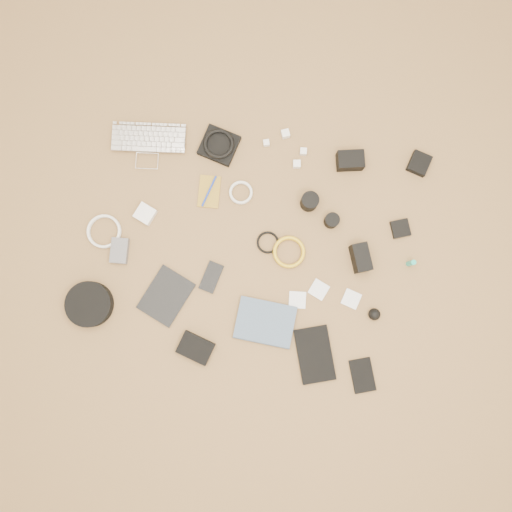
% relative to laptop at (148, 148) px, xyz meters
% --- Properties ---
extents(room_shell, '(4.04, 4.04, 2.58)m').
position_rel_laptop_xyz_m(room_shell, '(0.51, -0.36, 1.24)').
color(room_shell, olive).
rests_on(room_shell, ground).
extents(laptop, '(0.36, 0.27, 0.03)m').
position_rel_laptop_xyz_m(laptop, '(0.00, 0.00, 0.00)').
color(laptop, silver).
rests_on(laptop, ground).
extents(headphone_pouch, '(0.18, 0.18, 0.03)m').
position_rel_laptop_xyz_m(headphone_pouch, '(0.31, 0.07, 0.00)').
color(headphone_pouch, black).
rests_on(headphone_pouch, ground).
extents(headphones, '(0.18, 0.18, 0.02)m').
position_rel_laptop_xyz_m(headphones, '(0.31, 0.07, 0.02)').
color(headphones, black).
rests_on(headphones, headphone_pouch).
extents(charger_a, '(0.03, 0.03, 0.02)m').
position_rel_laptop_xyz_m(charger_a, '(0.52, 0.11, -0.00)').
color(charger_a, white).
rests_on(charger_a, ground).
extents(charger_b, '(0.05, 0.05, 0.03)m').
position_rel_laptop_xyz_m(charger_b, '(0.59, 0.17, 0.00)').
color(charger_b, white).
rests_on(charger_b, ground).
extents(charger_c, '(0.03, 0.03, 0.03)m').
position_rel_laptop_xyz_m(charger_c, '(0.68, 0.10, 0.00)').
color(charger_c, white).
rests_on(charger_c, ground).
extents(charger_d, '(0.04, 0.04, 0.03)m').
position_rel_laptop_xyz_m(charger_d, '(0.66, 0.04, 0.00)').
color(charger_d, white).
rests_on(charger_d, ground).
extents(dslr_camera, '(0.13, 0.10, 0.07)m').
position_rel_laptop_xyz_m(dslr_camera, '(0.89, 0.09, 0.02)').
color(dslr_camera, black).
rests_on(dslr_camera, ground).
extents(lens_pouch, '(0.11, 0.11, 0.03)m').
position_rel_laptop_xyz_m(lens_pouch, '(1.20, 0.14, 0.00)').
color(lens_pouch, black).
rests_on(lens_pouch, ground).
extents(notebook_olive, '(0.10, 0.15, 0.01)m').
position_rel_laptop_xyz_m(notebook_olive, '(0.30, -0.14, -0.01)').
color(notebook_olive, olive).
rests_on(notebook_olive, ground).
extents(pen_blue, '(0.04, 0.15, 0.01)m').
position_rel_laptop_xyz_m(pen_blue, '(0.30, -0.14, -0.00)').
color(pen_blue, '#142DA3').
rests_on(pen_blue, notebook_olive).
extents(cable_white_a, '(0.13, 0.13, 0.01)m').
position_rel_laptop_xyz_m(cable_white_a, '(0.44, -0.13, -0.01)').
color(cable_white_a, white).
rests_on(cable_white_a, ground).
extents(lens_a, '(0.09, 0.09, 0.08)m').
position_rel_laptop_xyz_m(lens_a, '(0.75, -0.12, 0.03)').
color(lens_a, black).
rests_on(lens_a, ground).
extents(lens_b, '(0.08, 0.08, 0.06)m').
position_rel_laptop_xyz_m(lens_b, '(0.86, -0.19, 0.02)').
color(lens_b, black).
rests_on(lens_b, ground).
extents(card_reader, '(0.10, 0.10, 0.02)m').
position_rel_laptop_xyz_m(card_reader, '(1.16, -0.17, -0.00)').
color(card_reader, black).
rests_on(card_reader, ground).
extents(power_brick, '(0.10, 0.10, 0.03)m').
position_rel_laptop_xyz_m(power_brick, '(0.04, -0.29, 0.00)').
color(power_brick, white).
rests_on(power_brick, ground).
extents(cable_white_b, '(0.20, 0.20, 0.01)m').
position_rel_laptop_xyz_m(cable_white_b, '(-0.12, -0.40, -0.01)').
color(cable_white_b, white).
rests_on(cable_white_b, ground).
extents(cable_black, '(0.13, 0.13, 0.01)m').
position_rel_laptop_xyz_m(cable_black, '(0.60, -0.33, -0.01)').
color(cable_black, black).
rests_on(cable_black, ground).
extents(cable_yellow, '(0.15, 0.15, 0.02)m').
position_rel_laptop_xyz_m(cable_yellow, '(0.70, -0.35, -0.00)').
color(cable_yellow, gold).
rests_on(cable_yellow, ground).
extents(flash, '(0.11, 0.14, 0.09)m').
position_rel_laptop_xyz_m(flash, '(1.00, -0.33, 0.03)').
color(flash, black).
rests_on(flash, ground).
extents(lens_cleaner, '(0.03, 0.03, 0.08)m').
position_rel_laptop_xyz_m(lens_cleaner, '(1.22, -0.31, 0.03)').
color(lens_cleaner, '#1AAB95').
rests_on(lens_cleaner, ground).
extents(battery_charger, '(0.08, 0.12, 0.03)m').
position_rel_laptop_xyz_m(battery_charger, '(-0.04, -0.47, 0.00)').
color(battery_charger, '#58585D').
rests_on(battery_charger, ground).
extents(tablet, '(0.24, 0.27, 0.01)m').
position_rel_laptop_xyz_m(tablet, '(0.20, -0.63, -0.01)').
color(tablet, black).
rests_on(tablet, ground).
extents(phone, '(0.09, 0.14, 0.01)m').
position_rel_laptop_xyz_m(phone, '(0.38, -0.52, -0.01)').
color(phone, black).
rests_on(phone, ground).
extents(filter_case_left, '(0.08, 0.08, 0.01)m').
position_rel_laptop_xyz_m(filter_case_left, '(0.77, -0.55, -0.01)').
color(filter_case_left, silver).
rests_on(filter_case_left, ground).
extents(filter_case_mid, '(0.09, 0.09, 0.01)m').
position_rel_laptop_xyz_m(filter_case_mid, '(0.85, -0.49, -0.01)').
color(filter_case_mid, silver).
rests_on(filter_case_mid, ground).
extents(filter_case_right, '(0.09, 0.09, 0.01)m').
position_rel_laptop_xyz_m(filter_case_right, '(1.00, -0.51, -0.01)').
color(filter_case_right, silver).
rests_on(filter_case_right, ground).
extents(air_blower, '(0.06, 0.06, 0.05)m').
position_rel_laptop_xyz_m(air_blower, '(1.10, -0.56, 0.01)').
color(air_blower, black).
rests_on(air_blower, ground).
extents(headphone_case, '(0.24, 0.24, 0.05)m').
position_rel_laptop_xyz_m(headphone_case, '(-0.11, -0.72, 0.01)').
color(headphone_case, black).
rests_on(headphone_case, ground).
extents(drive_case, '(0.16, 0.13, 0.04)m').
position_rel_laptop_xyz_m(drive_case, '(0.37, -0.83, 0.00)').
color(drive_case, black).
rests_on(drive_case, ground).
extents(paperback, '(0.25, 0.19, 0.02)m').
position_rel_laptop_xyz_m(paperback, '(0.64, -0.76, -0.00)').
color(paperback, '#425670').
rests_on(paperback, ground).
extents(notebook_black_a, '(0.21, 0.27, 0.02)m').
position_rel_laptop_xyz_m(notebook_black_a, '(0.88, -0.77, -0.00)').
color(notebook_black_a, black).
rests_on(notebook_black_a, ground).
extents(notebook_black_b, '(0.14, 0.16, 0.01)m').
position_rel_laptop_xyz_m(notebook_black_b, '(1.09, -0.82, -0.01)').
color(notebook_black_b, black).
rests_on(notebook_black_b, ground).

